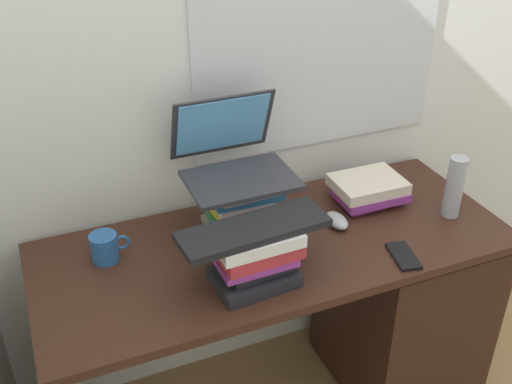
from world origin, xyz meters
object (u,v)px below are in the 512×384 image
at_px(desk, 374,300).
at_px(water_bottle, 454,187).
at_px(keyboard, 254,229).
at_px(book_stack_keyboard_riser, 256,256).
at_px(laptop, 233,156).
at_px(computer_mouse, 337,221).
at_px(book_stack_side, 368,190).
at_px(book_stack_tall, 243,211).
at_px(mug, 105,247).
at_px(cell_phone, 403,256).

relative_size(desk, water_bottle, 7.00).
relative_size(keyboard, water_bottle, 1.97).
relative_size(book_stack_keyboard_riser, laptop, 0.78).
height_order(book_stack_keyboard_riser, computer_mouse, book_stack_keyboard_riser).
xyz_separation_m(keyboard, computer_mouse, (0.36, 0.16, -0.16)).
bearing_deg(laptop, book_stack_side, -4.72).
distance_m(book_stack_tall, book_stack_keyboard_riser, 0.22).
bearing_deg(mug, water_bottle, -9.91).
relative_size(desk, computer_mouse, 14.36).
bearing_deg(computer_mouse, book_stack_side, 26.89).
xyz_separation_m(mug, water_bottle, (1.11, -0.19, 0.06)).
bearing_deg(keyboard, desk, 9.33).
xyz_separation_m(book_stack_keyboard_riser, water_bottle, (0.74, 0.07, 0.02)).
height_order(book_stack_side, laptop, laptop).
distance_m(keyboard, water_bottle, 0.75).
xyz_separation_m(book_stack_tall, laptop, (-0.00, 0.07, 0.16)).
height_order(book_stack_tall, cell_phone, book_stack_tall).
height_order(desk, keyboard, keyboard).
bearing_deg(water_bottle, desk, 166.84).
distance_m(mug, water_bottle, 1.13).
xyz_separation_m(book_stack_keyboard_riser, cell_phone, (0.46, -0.07, -0.08)).
distance_m(book_stack_side, cell_phone, 0.33).
relative_size(computer_mouse, cell_phone, 0.76).
distance_m(book_stack_keyboard_riser, keyboard, 0.09).
distance_m(book_stack_tall, water_bottle, 0.70).
height_order(computer_mouse, water_bottle, water_bottle).
bearing_deg(water_bottle, cell_phone, -153.16).
bearing_deg(book_stack_side, cell_phone, -102.06).
height_order(desk, laptop, laptop).
relative_size(book_stack_tall, computer_mouse, 2.26).
relative_size(laptop, mug, 2.74).
bearing_deg(book_stack_keyboard_riser, water_bottle, 5.44).
bearing_deg(book_stack_tall, keyboard, -103.76).
distance_m(keyboard, mug, 0.48).
height_order(book_stack_side, mug, book_stack_side).
bearing_deg(keyboard, water_bottle, 1.44).
bearing_deg(book_stack_tall, book_stack_keyboard_riser, -102.38).
height_order(book_stack_tall, book_stack_keyboard_riser, book_stack_tall).
bearing_deg(computer_mouse, keyboard, -156.09).
distance_m(book_stack_tall, computer_mouse, 0.32).
relative_size(desk, keyboard, 3.56).
distance_m(computer_mouse, cell_phone, 0.25).
relative_size(book_stack_side, keyboard, 0.58).
bearing_deg(book_stack_tall, water_bottle, -12.09).
distance_m(book_stack_keyboard_riser, cell_phone, 0.47).
xyz_separation_m(desk, mug, (-0.89, 0.14, 0.39)).
distance_m(book_stack_side, water_bottle, 0.28).
relative_size(laptop, water_bottle, 1.53).
xyz_separation_m(book_stack_side, laptop, (-0.48, 0.04, 0.21)).
bearing_deg(book_stack_keyboard_riser, computer_mouse, 24.26).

